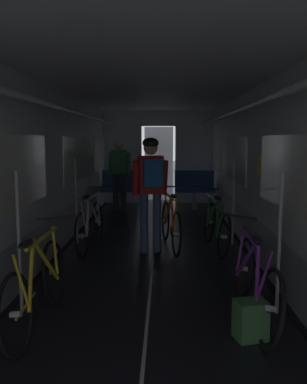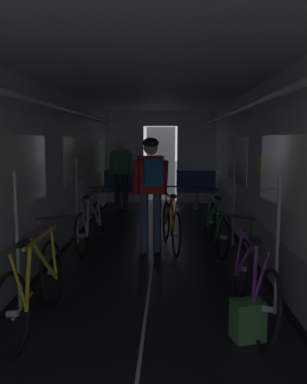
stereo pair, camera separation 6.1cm
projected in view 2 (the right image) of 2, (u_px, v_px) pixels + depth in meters
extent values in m
cube|color=black|center=(42.00, 272.00, 5.19)|extent=(0.08, 11.50, 0.01)
cube|color=black|center=(262.00, 274.00, 5.09)|extent=(0.08, 11.50, 0.01)
cube|color=beige|center=(151.00, 273.00, 5.14)|extent=(0.03, 11.27, 0.00)
cube|color=#9EA0A5|center=(34.00, 249.00, 5.16)|extent=(0.12, 11.50, 0.60)
cube|color=silver|center=(30.00, 154.00, 5.00)|extent=(0.12, 11.50, 1.85)
cube|color=white|center=(19.00, 171.00, 4.45)|extent=(0.02, 1.90, 0.80)
cube|color=white|center=(77.00, 159.00, 7.30)|extent=(0.02, 1.90, 0.80)
cube|color=white|center=(103.00, 153.00, 10.15)|extent=(0.02, 1.90, 0.80)
cube|color=yellow|center=(43.00, 166.00, 5.30)|extent=(0.01, 0.20, 0.28)
cylinder|color=white|center=(55.00, 107.00, 4.91)|extent=(0.07, 11.04, 0.07)
cylinder|color=#B7BABF|center=(17.00, 242.00, 3.96)|extent=(0.04, 0.04, 1.40)
cylinder|color=#B7BABF|center=(77.00, 201.00, 6.53)|extent=(0.04, 0.04, 1.40)
cube|color=#9EA0A5|center=(271.00, 252.00, 5.05)|extent=(0.12, 11.50, 0.60)
cube|color=silver|center=(275.00, 154.00, 4.89)|extent=(0.12, 11.50, 1.85)
cube|color=white|center=(282.00, 172.00, 4.34)|extent=(0.02, 1.90, 0.80)
cube|color=white|center=(237.00, 159.00, 7.19)|extent=(0.02, 1.90, 0.80)
cube|color=white|center=(218.00, 154.00, 10.04)|extent=(0.02, 1.90, 0.80)
cube|color=yellow|center=(259.00, 166.00, 5.42)|extent=(0.01, 0.20, 0.28)
cylinder|color=white|center=(248.00, 106.00, 4.83)|extent=(0.07, 11.04, 0.07)
cylinder|color=#B7BABF|center=(277.00, 244.00, 3.86)|extent=(0.04, 0.04, 1.40)
cylinder|color=#B7BABF|center=(234.00, 202.00, 6.44)|extent=(0.04, 0.04, 1.40)
cube|color=silver|center=(125.00, 157.00, 10.77)|extent=(1.00, 0.12, 2.45)
cube|color=silver|center=(196.00, 157.00, 10.70)|extent=(1.00, 0.12, 2.45)
cube|color=silver|center=(160.00, 118.00, 10.60)|extent=(0.90, 0.12, 0.40)
cube|color=#4C4F54|center=(161.00, 163.00, 11.46)|extent=(0.81, 0.04, 2.05)
cube|color=white|center=(151.00, 72.00, 4.81)|extent=(3.14, 11.62, 0.12)
cylinder|color=gray|center=(123.00, 200.00, 9.85)|extent=(0.12, 0.12, 0.44)
cube|color=#2D4784|center=(123.00, 189.00, 9.82)|extent=(0.96, 0.44, 0.10)
cube|color=#2D4784|center=(123.00, 178.00, 9.97)|extent=(0.96, 0.08, 0.40)
torus|color=gray|center=(106.00, 170.00, 9.99)|extent=(0.14, 0.14, 0.02)
cylinder|color=gray|center=(196.00, 201.00, 9.79)|extent=(0.12, 0.12, 0.44)
cube|color=#2D4784|center=(196.00, 190.00, 9.75)|extent=(0.96, 0.44, 0.10)
cube|color=#2D4784|center=(196.00, 179.00, 9.91)|extent=(0.96, 0.08, 0.40)
torus|color=gray|center=(179.00, 170.00, 9.93)|extent=(0.14, 0.14, 0.02)
torus|color=black|center=(13.00, 314.00, 3.18)|extent=(0.13, 0.67, 0.67)
cylinder|color=#B2B2B7|center=(13.00, 314.00, 3.18)|extent=(0.10, 0.05, 0.06)
torus|color=black|center=(53.00, 272.00, 4.19)|extent=(0.13, 0.67, 0.67)
cylinder|color=#B2B2B7|center=(53.00, 272.00, 4.19)|extent=(0.10, 0.05, 0.06)
cylinder|color=yellow|center=(44.00, 260.00, 3.85)|extent=(0.11, 0.54, 0.56)
cylinder|color=yellow|center=(28.00, 275.00, 3.44)|extent=(0.09, 0.34, 0.55)
cylinder|color=yellow|center=(41.00, 238.00, 3.66)|extent=(0.06, 0.82, 0.04)
cylinder|color=yellow|center=(18.00, 281.00, 3.22)|extent=(0.08, 0.16, 0.49)
cylinder|color=yellow|center=(23.00, 305.00, 3.40)|extent=(0.03, 0.45, 0.07)
cylinder|color=yellow|center=(53.00, 250.00, 4.13)|extent=(0.08, 0.09, 0.49)
cylinder|color=black|center=(33.00, 297.00, 3.63)|extent=(0.03, 0.17, 0.17)
ellipsoid|color=black|center=(23.00, 243.00, 3.22)|extent=(0.10, 0.24, 0.07)
cylinder|color=black|center=(57.00, 217.00, 4.10)|extent=(0.44, 0.03, 0.07)
torus|color=black|center=(224.00, 237.00, 5.68)|extent=(0.18, 0.68, 0.67)
cylinder|color=#B2B2B7|center=(224.00, 237.00, 5.68)|extent=(0.10, 0.06, 0.06)
torus|color=black|center=(210.00, 222.00, 6.69)|extent=(0.18, 0.68, 0.67)
cylinder|color=#B2B2B7|center=(210.00, 222.00, 6.69)|extent=(0.10, 0.06, 0.06)
cylinder|color=#1E8438|center=(212.00, 213.00, 6.35)|extent=(0.15, 0.53, 0.56)
cylinder|color=#1E8438|center=(218.00, 218.00, 5.94)|extent=(0.09, 0.35, 0.55)
cylinder|color=#1E8438|center=(212.00, 198.00, 6.16)|extent=(0.11, 0.82, 0.04)
cylinder|color=#1E8438|center=(221.00, 219.00, 5.72)|extent=(0.10, 0.16, 0.49)
cylinder|color=#1E8438|center=(221.00, 235.00, 5.91)|extent=(0.06, 0.45, 0.07)
cylinder|color=#1E8438|center=(209.00, 208.00, 6.63)|extent=(0.09, 0.10, 0.49)
cylinder|color=black|center=(218.00, 233.00, 6.13)|extent=(0.05, 0.17, 0.17)
ellipsoid|color=black|center=(218.00, 198.00, 5.73)|extent=(0.12, 0.25, 0.07)
cylinder|color=black|center=(206.00, 188.00, 6.60)|extent=(0.44, 0.06, 0.08)
torus|color=black|center=(267.00, 309.00, 3.27)|extent=(0.15, 0.67, 0.67)
cylinder|color=#B2B2B7|center=(267.00, 309.00, 3.27)|extent=(0.10, 0.05, 0.06)
torus|color=black|center=(242.00, 269.00, 4.28)|extent=(0.15, 0.67, 0.67)
cylinder|color=#B2B2B7|center=(242.00, 269.00, 4.28)|extent=(0.10, 0.05, 0.06)
cylinder|color=purple|center=(245.00, 258.00, 3.94)|extent=(0.14, 0.54, 0.56)
cylinder|color=purple|center=(255.00, 271.00, 3.54)|extent=(0.12, 0.34, 0.55)
cylinder|color=purple|center=(245.00, 236.00, 3.76)|extent=(0.05, 0.82, 0.04)
cylinder|color=purple|center=(261.00, 278.00, 3.31)|extent=(0.10, 0.16, 0.49)
cylinder|color=purple|center=(260.00, 301.00, 3.50)|extent=(0.03, 0.45, 0.07)
cylinder|color=purple|center=(239.00, 248.00, 4.22)|extent=(0.10, 0.09, 0.49)
cylinder|color=black|center=(255.00, 293.00, 3.72)|extent=(0.04, 0.17, 0.17)
ellipsoid|color=black|center=(255.00, 241.00, 3.32)|extent=(0.10, 0.24, 0.07)
cylinder|color=black|center=(235.00, 216.00, 4.20)|extent=(0.44, 0.03, 0.09)
torus|color=black|center=(82.00, 236.00, 5.75)|extent=(0.13, 0.67, 0.67)
cylinder|color=#B2B2B7|center=(82.00, 236.00, 5.75)|extent=(0.10, 0.06, 0.06)
torus|color=black|center=(98.00, 221.00, 6.76)|extent=(0.13, 0.67, 0.67)
cylinder|color=#B2B2B7|center=(98.00, 221.00, 6.76)|extent=(0.10, 0.06, 0.06)
cylinder|color=#ADAFB5|center=(95.00, 212.00, 6.42)|extent=(0.12, 0.54, 0.56)
cylinder|color=#ADAFB5|center=(88.00, 217.00, 6.01)|extent=(0.06, 0.35, 0.55)
cylinder|color=#ADAFB5|center=(93.00, 197.00, 6.23)|extent=(0.09, 0.82, 0.04)
cylinder|color=#ADAFB5|center=(84.00, 218.00, 5.79)|extent=(0.07, 0.16, 0.49)
cylinder|color=#ADAFB5|center=(86.00, 233.00, 5.98)|extent=(0.05, 0.45, 0.07)
cylinder|color=#ADAFB5|center=(99.00, 207.00, 6.70)|extent=(0.06, 0.09, 0.49)
cylinder|color=black|center=(90.00, 232.00, 6.20)|extent=(0.04, 0.17, 0.17)
ellipsoid|color=black|center=(86.00, 197.00, 5.80)|extent=(0.11, 0.25, 0.07)
cylinder|color=black|center=(100.00, 187.00, 6.67)|extent=(0.44, 0.05, 0.06)
cylinder|color=#384C75|center=(144.00, 223.00, 6.06)|extent=(0.13, 0.13, 0.90)
cylinder|color=#384C75|center=(157.00, 222.00, 6.10)|extent=(0.13, 0.13, 0.90)
cube|color=red|center=(151.00, 175.00, 5.98)|extent=(0.40, 0.30, 0.56)
cylinder|color=red|center=(136.00, 178.00, 5.96)|extent=(0.13, 0.21, 0.53)
cylinder|color=red|center=(165.00, 178.00, 6.05)|extent=(0.13, 0.21, 0.53)
sphere|color=tan|center=(151.00, 148.00, 5.93)|extent=(0.21, 0.21, 0.21)
ellipsoid|color=black|center=(151.00, 143.00, 5.92)|extent=(0.30, 0.33, 0.16)
cube|color=#1E5693|center=(153.00, 173.00, 5.81)|extent=(0.31, 0.22, 0.40)
torus|color=black|center=(176.00, 234.00, 5.82)|extent=(0.16, 0.67, 0.67)
cylinder|color=#B2B2B7|center=(176.00, 234.00, 5.82)|extent=(0.10, 0.06, 0.05)
torus|color=black|center=(166.00, 220.00, 6.83)|extent=(0.16, 0.67, 0.67)
cylinder|color=#B2B2B7|center=(166.00, 220.00, 6.83)|extent=(0.10, 0.06, 0.05)
cylinder|color=orange|center=(169.00, 211.00, 6.49)|extent=(0.14, 0.54, 0.56)
cylinder|color=orange|center=(173.00, 216.00, 6.08)|extent=(0.07, 0.35, 0.55)
cylinder|color=orange|center=(169.00, 196.00, 6.30)|extent=(0.16, 0.82, 0.04)
cylinder|color=orange|center=(175.00, 217.00, 5.86)|extent=(0.07, 0.16, 0.49)
cylinder|color=orange|center=(174.00, 232.00, 6.05)|extent=(0.09, 0.45, 0.07)
cylinder|color=orange|center=(166.00, 207.00, 6.77)|extent=(0.04, 0.09, 0.49)
cylinder|color=black|center=(172.00, 230.00, 6.27)|extent=(0.04, 0.17, 0.17)
ellipsoid|color=black|center=(174.00, 196.00, 5.87)|extent=(0.13, 0.25, 0.06)
cylinder|color=black|center=(165.00, 186.00, 6.74)|extent=(0.44, 0.09, 0.04)
cylinder|color=#2D2D33|center=(125.00, 193.00, 9.52)|extent=(0.13, 0.13, 0.90)
cylinder|color=#2D2D33|center=(117.00, 192.00, 9.53)|extent=(0.13, 0.13, 0.90)
cube|color=#337F47|center=(121.00, 162.00, 9.43)|extent=(0.36, 0.22, 0.56)
cylinder|color=#337F47|center=(130.00, 164.00, 9.41)|extent=(0.09, 0.20, 0.53)
cylinder|color=#337F47|center=(112.00, 164.00, 9.42)|extent=(0.09, 0.20, 0.53)
sphere|color=beige|center=(121.00, 145.00, 9.38)|extent=(0.21, 0.21, 0.21)
cube|color=#3D703D|center=(248.00, 320.00, 3.43)|extent=(0.30, 0.26, 0.34)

